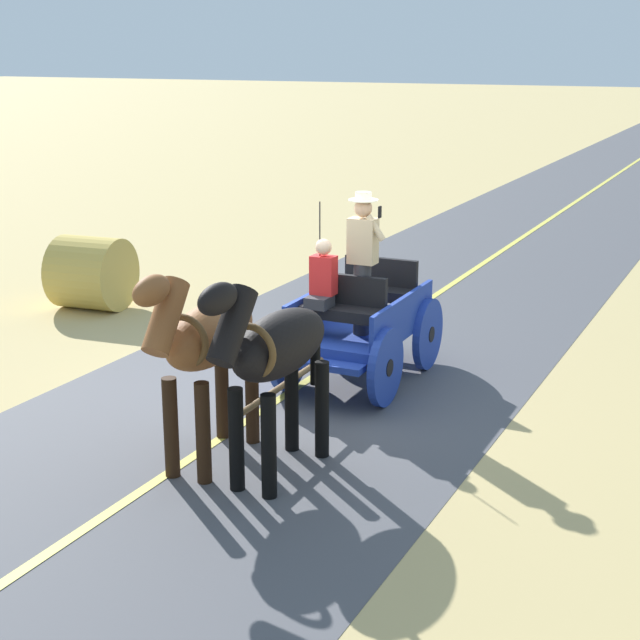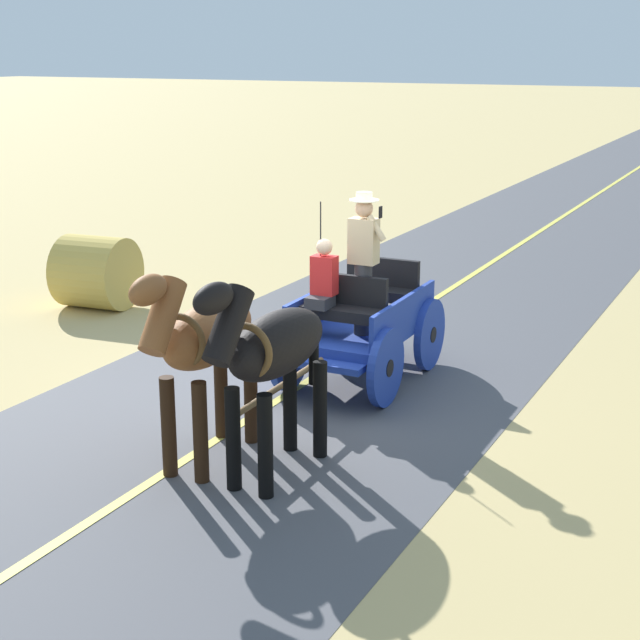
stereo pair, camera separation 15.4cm
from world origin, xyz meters
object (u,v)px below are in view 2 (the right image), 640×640
horse_drawn_carriage (360,320)px  horse_off_side (203,341)px  horse_near_side (271,351)px  hay_bale (96,272)px

horse_drawn_carriage → horse_off_side: size_ratio=2.04×
horse_drawn_carriage → horse_near_side: horse_drawn_carriage is taller
horse_drawn_carriage → hay_bale: horse_drawn_carriage is taller
horse_near_side → hay_bale: size_ratio=1.84×
horse_drawn_carriage → horse_near_side: (-0.43, 3.02, 0.51)m
hay_bale → horse_drawn_carriage: bearing=165.9°
horse_off_side → hay_bale: 6.73m
horse_near_side → horse_off_side: same height
horse_off_side → hay_bale: horse_off_side is taller
horse_near_side → hay_bale: 7.33m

